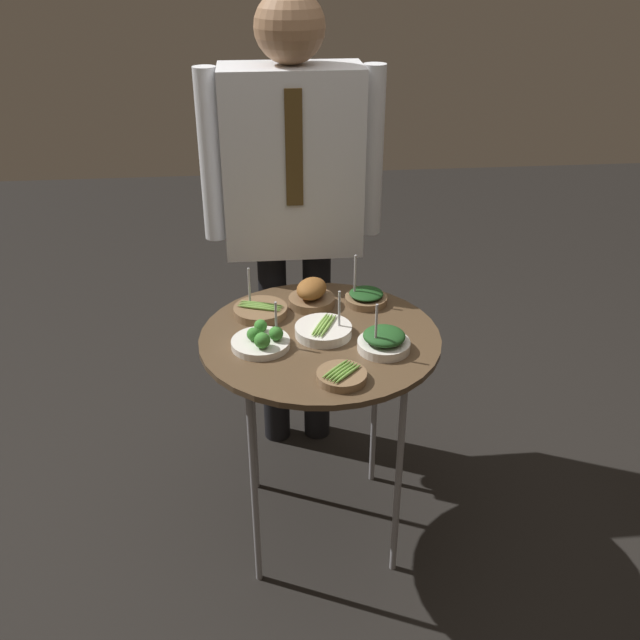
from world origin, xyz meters
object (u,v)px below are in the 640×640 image
(waiter_figure, at_px, (293,184))
(bowl_roast_front_left, at_px, (312,295))
(bowl_asparagus_far_rim, at_px, (323,330))
(serving_cart, at_px, (320,350))
(bowl_broccoli_back_left, at_px, (262,340))
(bowl_asparagus_front_center, at_px, (342,376))
(bowl_asparagus_front_right, at_px, (260,310))
(bowl_spinach_mid_right, at_px, (384,341))
(bowl_spinach_near_rim, at_px, (366,297))

(waiter_figure, bearing_deg, bowl_roast_front_left, -83.66)
(bowl_asparagus_far_rim, bearing_deg, waiter_figure, 95.96)
(waiter_figure, bearing_deg, bowl_asparagus_far_rim, -84.04)
(serving_cart, distance_m, bowl_broccoli_back_left, 0.19)
(bowl_asparagus_front_center, bearing_deg, bowl_asparagus_front_right, 117.90)
(bowl_asparagus_far_rim, distance_m, bowl_roast_front_left, 0.19)
(waiter_figure, bearing_deg, bowl_broccoli_back_left, -102.83)
(bowl_asparagus_far_rim, relative_size, bowl_asparagus_front_right, 1.01)
(serving_cart, relative_size, bowl_asparagus_front_right, 4.51)
(bowl_broccoli_back_left, bearing_deg, bowl_spinach_mid_right, -8.04)
(bowl_asparagus_front_right, bearing_deg, bowl_roast_front_left, 16.65)
(bowl_roast_front_left, xyz_separation_m, bowl_broccoli_back_left, (-0.16, -0.24, -0.02))
(bowl_spinach_near_rim, xyz_separation_m, waiter_figure, (-0.21, 0.32, 0.27))
(bowl_asparagus_far_rim, height_order, bowl_asparagus_front_center, bowl_asparagus_far_rim)
(bowl_asparagus_front_center, xyz_separation_m, bowl_spinach_near_rim, (0.13, 0.43, 0.01))
(bowl_broccoli_back_left, distance_m, waiter_figure, 0.63)
(bowl_roast_front_left, relative_size, bowl_broccoli_back_left, 0.87)
(bowl_asparagus_front_center, bearing_deg, bowl_spinach_mid_right, 46.28)
(bowl_spinach_mid_right, bearing_deg, bowl_broccoli_back_left, 171.96)
(bowl_broccoli_back_left, bearing_deg, bowl_spinach_near_rim, 35.59)
(bowl_asparagus_front_center, bearing_deg, serving_cart, 97.97)
(bowl_broccoli_back_left, bearing_deg, bowl_asparagus_front_right, 89.90)
(bowl_asparagus_front_center, relative_size, waiter_figure, 0.08)
(bowl_spinach_mid_right, height_order, waiter_figure, waiter_figure)
(bowl_spinach_mid_right, distance_m, bowl_broccoli_back_left, 0.34)
(bowl_spinach_mid_right, height_order, bowl_asparagus_front_right, bowl_spinach_mid_right)
(serving_cart, height_order, bowl_roast_front_left, bowl_roast_front_left)
(bowl_roast_front_left, height_order, bowl_broccoli_back_left, bowl_broccoli_back_left)
(bowl_asparagus_far_rim, relative_size, bowl_spinach_mid_right, 1.04)
(serving_cart, distance_m, waiter_figure, 0.61)
(bowl_asparagus_front_center, distance_m, bowl_broccoli_back_left, 0.28)
(bowl_asparagus_front_center, relative_size, bowl_spinach_near_rim, 0.81)
(bowl_spinach_mid_right, relative_size, bowl_broccoli_back_left, 0.95)
(bowl_asparagus_far_rim, distance_m, bowl_asparagus_front_right, 0.23)
(bowl_broccoli_back_left, bearing_deg, bowl_asparagus_far_rim, 15.41)
(bowl_asparagus_front_center, xyz_separation_m, bowl_roast_front_left, (-0.04, 0.43, 0.02))
(serving_cart, bearing_deg, bowl_asparagus_front_right, 139.76)
(bowl_spinach_near_rim, xyz_separation_m, bowl_asparagus_front_right, (-0.33, -0.05, -0.01))
(bowl_spinach_near_rim, relative_size, waiter_figure, 0.10)
(serving_cart, bearing_deg, bowl_spinach_mid_right, -29.88)
(bowl_broccoli_back_left, relative_size, bowl_spinach_near_rim, 1.02)
(serving_cart, xyz_separation_m, bowl_roast_front_left, (-0.01, 0.19, 0.09))
(bowl_roast_front_left, height_order, waiter_figure, waiter_figure)
(bowl_broccoli_back_left, relative_size, waiter_figure, 0.10)
(bowl_asparagus_far_rim, relative_size, bowl_roast_front_left, 1.14)
(bowl_asparagus_front_center, distance_m, bowl_spinach_mid_right, 0.20)
(bowl_asparagus_far_rim, height_order, bowl_roast_front_left, bowl_asparagus_far_rim)
(bowl_asparagus_front_center, bearing_deg, bowl_asparagus_far_rim, 95.58)
(serving_cart, relative_size, bowl_broccoli_back_left, 4.46)
(bowl_spinach_mid_right, xyz_separation_m, bowl_spinach_near_rim, (-0.01, 0.29, -0.01))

